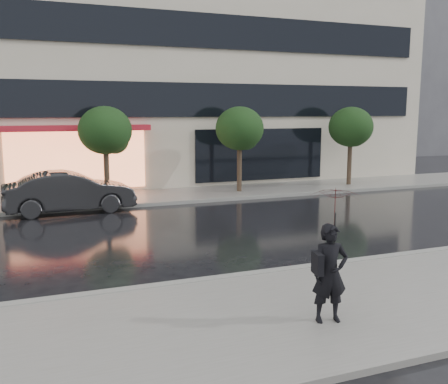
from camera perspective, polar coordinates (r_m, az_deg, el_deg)
name	(u,v)px	position (r m, az deg, el deg)	size (l,w,h in m)	color
ground	(283,260)	(13.02, 6.72, -7.74)	(120.00, 120.00, 0.00)	black
sidewalk_near	(360,303)	(10.41, 15.27, -12.11)	(60.00, 4.50, 0.12)	slate
sidewalk_far	(175,195)	(22.35, -5.60, -0.39)	(60.00, 3.50, 0.12)	slate
curb_near	(302,269)	(12.17, 8.94, -8.67)	(60.00, 0.25, 0.14)	gray
curb_far	(187,202)	(20.69, -4.30, -1.12)	(60.00, 0.25, 0.14)	gray
office_building	(136,17)	(30.01, -10.08, 19.14)	(30.00, 12.76, 18.00)	beige
bg_building_right	(392,65)	(50.53, 18.62, 13.58)	(12.00, 12.00, 16.00)	#4C4C54
tree_mid_west	(107,132)	(21.24, -13.27, 6.68)	(2.20, 2.20, 3.99)	#33261C
tree_mid_east	(241,130)	(22.85, 1.90, 7.08)	(2.20, 2.20, 3.99)	#33261C
tree_far_east	(351,128)	(25.80, 14.36, 7.05)	(2.20, 2.20, 3.99)	#33261C
parked_car	(70,192)	(19.57, -17.23, 0.00)	(1.65, 4.74, 1.56)	black
pedestrian_with_umbrella	(333,238)	(8.83, 12.34, -5.13)	(1.04, 1.05, 2.39)	black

